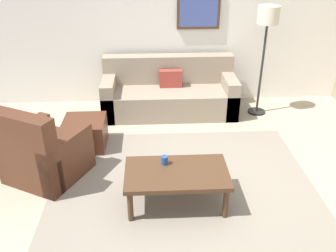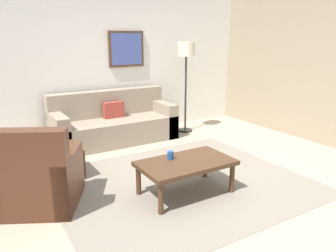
{
  "view_description": "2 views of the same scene",
  "coord_description": "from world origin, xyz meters",
  "px_view_note": "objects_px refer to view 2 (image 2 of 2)",
  "views": [
    {
      "loc": [
        -0.36,
        -3.44,
        2.64
      ],
      "look_at": [
        -0.16,
        0.39,
        0.61
      ],
      "focal_mm": 39.11,
      "sensor_mm": 36.0,
      "label": 1
    },
    {
      "loc": [
        -2.14,
        -3.22,
        1.82
      ],
      "look_at": [
        -0.07,
        0.19,
        0.72
      ],
      "focal_mm": 35.25,
      "sensor_mm": 36.0,
      "label": 2
    }
  ],
  "objects_px": {
    "cup": "(170,155)",
    "ottoman": "(58,162)",
    "lamp_standing": "(186,58)",
    "framed_artwork": "(126,49)",
    "couch_main": "(113,124)",
    "armchair_leather": "(38,182)",
    "coffee_table": "(186,165)"
  },
  "relations": [
    {
      "from": "cup",
      "to": "framed_artwork",
      "type": "bearing_deg",
      "value": 75.91
    },
    {
      "from": "framed_artwork",
      "to": "armchair_leather",
      "type": "bearing_deg",
      "value": -133.12
    },
    {
      "from": "coffee_table",
      "to": "framed_artwork",
      "type": "height_order",
      "value": "framed_artwork"
    },
    {
      "from": "framed_artwork",
      "to": "cup",
      "type": "bearing_deg",
      "value": -104.09
    },
    {
      "from": "armchair_leather",
      "to": "ottoman",
      "type": "xyz_separation_m",
      "value": [
        0.38,
        0.73,
        -0.11
      ]
    },
    {
      "from": "ottoman",
      "to": "cup",
      "type": "distance_m",
      "value": 1.56
    },
    {
      "from": "coffee_table",
      "to": "cup",
      "type": "xyz_separation_m",
      "value": [
        -0.12,
        0.15,
        0.1
      ]
    },
    {
      "from": "lamp_standing",
      "to": "couch_main",
      "type": "bearing_deg",
      "value": 173.22
    },
    {
      "from": "couch_main",
      "to": "lamp_standing",
      "type": "relative_size",
      "value": 1.24
    },
    {
      "from": "couch_main",
      "to": "armchair_leather",
      "type": "xyz_separation_m",
      "value": [
        -1.6,
        -1.84,
        0.01
      ]
    },
    {
      "from": "couch_main",
      "to": "framed_artwork",
      "type": "distance_m",
      "value": 1.43
    },
    {
      "from": "lamp_standing",
      "to": "framed_artwork",
      "type": "xyz_separation_m",
      "value": [
        -0.95,
        0.56,
        0.17
      ]
    },
    {
      "from": "couch_main",
      "to": "framed_artwork",
      "type": "xyz_separation_m",
      "value": [
        0.49,
        0.39,
        1.28
      ]
    },
    {
      "from": "coffee_table",
      "to": "lamp_standing",
      "type": "xyz_separation_m",
      "value": [
        1.49,
        2.21,
        1.05
      ]
    },
    {
      "from": "cup",
      "to": "lamp_standing",
      "type": "bearing_deg",
      "value": 52.02
    },
    {
      "from": "armchair_leather",
      "to": "framed_artwork",
      "type": "xyz_separation_m",
      "value": [
        2.09,
        2.23,
        1.27
      ]
    },
    {
      "from": "coffee_table",
      "to": "cup",
      "type": "relative_size",
      "value": 11.25
    },
    {
      "from": "ottoman",
      "to": "framed_artwork",
      "type": "height_order",
      "value": "framed_artwork"
    },
    {
      "from": "couch_main",
      "to": "armchair_leather",
      "type": "relative_size",
      "value": 1.97
    },
    {
      "from": "cup",
      "to": "ottoman",
      "type": "bearing_deg",
      "value": 132.91
    },
    {
      "from": "cup",
      "to": "armchair_leather",
      "type": "bearing_deg",
      "value": 164.6
    },
    {
      "from": "cup",
      "to": "lamp_standing",
      "type": "relative_size",
      "value": 0.06
    },
    {
      "from": "armchair_leather",
      "to": "coffee_table",
      "type": "xyz_separation_m",
      "value": [
        1.55,
        -0.54,
        0.05
      ]
    },
    {
      "from": "cup",
      "to": "framed_artwork",
      "type": "xyz_separation_m",
      "value": [
        0.66,
        2.63,
        1.12
      ]
    },
    {
      "from": "coffee_table",
      "to": "framed_artwork",
      "type": "xyz_separation_m",
      "value": [
        0.54,
        2.78,
        1.22
      ]
    },
    {
      "from": "ottoman",
      "to": "couch_main",
      "type": "bearing_deg",
      "value": 42.33
    },
    {
      "from": "lamp_standing",
      "to": "framed_artwork",
      "type": "distance_m",
      "value": 1.12
    },
    {
      "from": "framed_artwork",
      "to": "couch_main",
      "type": "bearing_deg",
      "value": -141.39
    },
    {
      "from": "cup",
      "to": "couch_main",
      "type": "bearing_deg",
      "value": 85.66
    },
    {
      "from": "ottoman",
      "to": "lamp_standing",
      "type": "xyz_separation_m",
      "value": [
        2.66,
        0.94,
        1.21
      ]
    },
    {
      "from": "ottoman",
      "to": "framed_artwork",
      "type": "bearing_deg",
      "value": 41.3
    },
    {
      "from": "armchair_leather",
      "to": "couch_main",
      "type": "bearing_deg",
      "value": 49.0
    }
  ]
}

